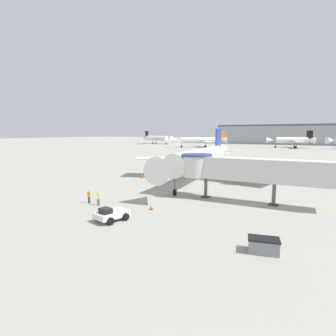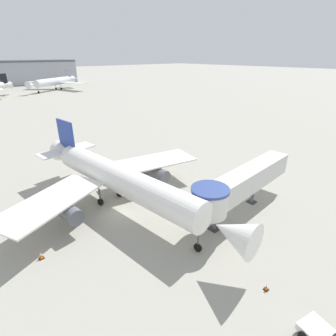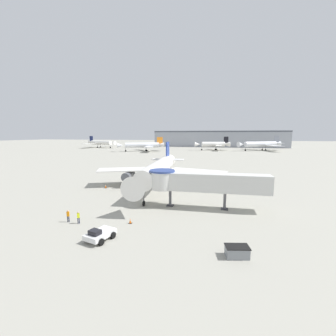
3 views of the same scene
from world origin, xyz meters
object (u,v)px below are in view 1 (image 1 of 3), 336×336
jet_bridge (241,169)px  traffic_cone_port_wing (142,176)px  ground_crew_wing_walker (98,198)px  background_jet_orange_tail (202,140)px  main_airplane (202,159)px  pushback_tug_white (111,214)px  background_jet_navy_tail (156,138)px  ground_crew_marshaller (89,196)px  service_container_gray (264,245)px  traffic_cone_near_nose (151,207)px  background_jet_black_tail (293,140)px

jet_bridge → traffic_cone_port_wing: bearing=156.0°
ground_crew_wing_walker → background_jet_orange_tail: 128.16m
jet_bridge → traffic_cone_port_wing: size_ratio=22.94×
main_airplane → pushback_tug_white: size_ratio=9.29×
background_jet_navy_tail → pushback_tug_white: bearing=-130.2°
main_airplane → ground_crew_marshaller: size_ratio=20.38×
service_container_gray → ground_crew_wing_walker: ground_crew_wing_walker is taller
traffic_cone_port_wing → main_airplane: bearing=15.3°
main_airplane → background_jet_navy_tail: size_ratio=0.99×
traffic_cone_near_nose → background_jet_black_tail: 143.14m
traffic_cone_near_nose → background_jet_black_tail: bearing=88.6°
traffic_cone_port_wing → ground_crew_marshaller: size_ratio=0.49×
main_airplane → background_jet_black_tail: (5.54, 123.07, 0.33)m
traffic_cone_near_nose → traffic_cone_port_wing: (-13.26, 16.91, 0.06)m
main_airplane → background_jet_orange_tail: (-41.48, 100.94, 0.21)m
traffic_cone_port_wing → background_jet_navy_tail: (-82.13, 135.04, 4.06)m
traffic_cone_port_wing → background_jet_black_tail: background_jet_black_tail is taller
service_container_gray → ground_crew_wing_walker: 20.04m
service_container_gray → background_jet_navy_tail: bearing=124.7°
jet_bridge → background_jet_orange_tail: (-51.51, 112.23, 0.05)m
service_container_gray → traffic_cone_near_nose: size_ratio=3.61×
main_airplane → jet_bridge: size_ratio=1.83×
ground_crew_wing_walker → background_jet_orange_tail: background_jet_orange_tail is taller
pushback_tug_white → background_jet_navy_tail: background_jet_navy_tail is taller
background_jet_orange_tail → background_jet_black_tail: background_jet_black_tail is taller
traffic_cone_near_nose → ground_crew_marshaller: ground_crew_marshaller is taller
jet_bridge → traffic_cone_near_nose: (-7.97, -8.67, -3.90)m
service_container_gray → ground_crew_marshaller: 21.66m
traffic_cone_near_nose → background_jet_orange_tail: bearing=109.8°
ground_crew_wing_walker → background_jet_black_tail: background_jet_black_tail is taller
traffic_cone_near_nose → ground_crew_wing_walker: 6.79m
traffic_cone_near_nose → service_container_gray: bearing=-20.9°
background_jet_orange_tail → ground_crew_marshaller: bearing=-14.2°
ground_crew_marshaller → ground_crew_wing_walker: (1.63, -0.09, -0.03)m
traffic_cone_port_wing → background_jet_orange_tail: background_jet_orange_tail is taller
pushback_tug_white → ground_crew_wing_walker: 6.24m
background_jet_orange_tail → background_jet_black_tail: size_ratio=1.22×
main_airplane → traffic_cone_near_nose: main_airplane is taller
background_jet_black_tail → traffic_cone_near_nose: bearing=-19.7°
jet_bridge → ground_crew_marshaller: bearing=-150.2°
pushback_tug_white → service_container_gray: size_ratio=1.47×
pushback_tug_white → background_jet_orange_tail: background_jet_orange_tail is taller
pushback_tug_white → ground_crew_wing_walker: bearing=159.9°
traffic_cone_port_wing → traffic_cone_near_nose: bearing=-51.9°
pushback_tug_white → traffic_cone_port_wing: size_ratio=4.51×
ground_crew_marshaller → ground_crew_wing_walker: bearing=157.9°
main_airplane → traffic_cone_port_wing: bearing=-170.3°
pushback_tug_white → background_jet_orange_tail: 133.03m
service_container_gray → traffic_cone_port_wing: size_ratio=3.06×
traffic_cone_near_nose → jet_bridge: bearing=47.4°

